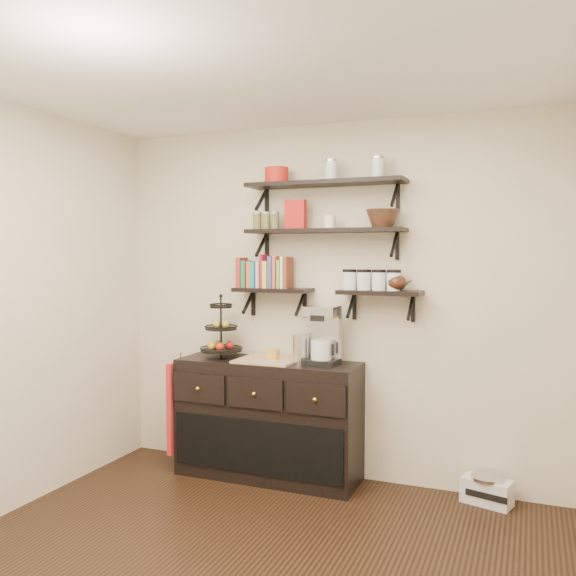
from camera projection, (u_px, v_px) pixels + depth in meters
The scene contains 20 objects.
ceiling at pixel (220, 52), 2.97m from camera, with size 3.50×3.50×0.02m, color white.
back_wall at pixel (330, 301), 4.67m from camera, with size 3.50×0.02×2.70m, color beige.
shelf_top at pixel (325, 184), 4.50m from camera, with size 1.20×0.27×0.23m.
shelf_mid at pixel (325, 231), 4.52m from camera, with size 1.20×0.27×0.23m.
shelf_low_left at pixel (273, 291), 4.71m from camera, with size 0.60×0.25×0.23m.
shelf_low_right at pixel (380, 293), 4.40m from camera, with size 0.60×0.25×0.23m.
cookbooks at pixel (267, 273), 4.72m from camera, with size 0.43×0.15×0.26m.
glass_canisters at pixel (371, 281), 4.42m from camera, with size 0.43×0.10×0.13m.
sideboard at pixel (268, 419), 4.66m from camera, with size 1.40×0.50×0.92m.
fruit_stand at pixel (222, 337), 4.77m from camera, with size 0.32×0.32×0.48m.
candle at pixel (273, 354), 4.61m from camera, with size 0.08×0.08×0.08m, color #BA8A2B.
coffee_maker at pixel (323, 336), 4.49m from camera, with size 0.24×0.23×0.43m.
thermal_carafe at pixel (300, 349), 4.51m from camera, with size 0.11×0.11×0.22m, color silver.
apron at pixel (179, 406), 4.83m from camera, with size 0.04×0.30×0.71m, color #AB2A12.
radio at pixel (487, 490), 4.17m from camera, with size 0.36×0.27×0.20m.
recipe_box at pixel (296, 215), 4.59m from camera, with size 0.16×0.06×0.22m, color #B11C14.
walnut_bowl at pixel (383, 219), 4.35m from camera, with size 0.24×0.24×0.13m, color black, non-canonical shape.
ramekins at pixel (330, 222), 4.50m from camera, with size 0.09×0.09×0.10m, color white.
teapot at pixel (397, 281), 4.35m from camera, with size 0.18×0.14×0.14m, color #391C11, non-canonical shape.
red_pot at pixel (277, 175), 4.63m from camera, with size 0.18×0.18×0.12m, color #B11C14.
Camera 1 is at (1.44, -2.69, 1.71)m, focal length 38.00 mm.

